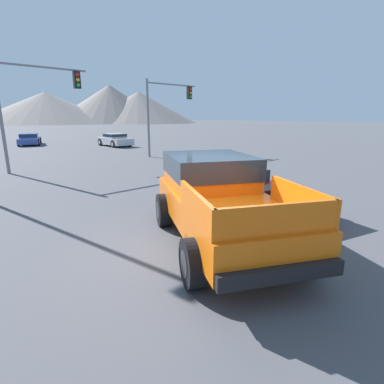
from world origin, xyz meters
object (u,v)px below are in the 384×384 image
(parked_car_blue, at_px, (29,139))
(traffic_light_crosswalk, at_px, (37,94))
(orange_pickup_truck, at_px, (217,194))
(traffic_light_main, at_px, (168,103))
(red_convertible_car, at_px, (260,194))
(parked_car_silver, at_px, (115,140))

(parked_car_blue, bearing_deg, traffic_light_crosswalk, -82.36)
(orange_pickup_truck, relative_size, parked_car_blue, 1.21)
(orange_pickup_truck, relative_size, traffic_light_main, 1.04)
(parked_car_blue, distance_m, traffic_light_crosswalk, 16.94)
(red_convertible_car, xyz_separation_m, parked_car_silver, (6.20, 21.35, 0.18))
(traffic_light_main, xyz_separation_m, traffic_light_crosswalk, (-8.87, -0.56, 0.16))
(traffic_light_crosswalk, bearing_deg, red_convertible_car, -76.16)
(red_convertible_car, relative_size, traffic_light_crosswalk, 0.85)
(red_convertible_car, xyz_separation_m, parked_car_blue, (0.39, 28.19, 0.15))
(traffic_light_main, bearing_deg, traffic_light_crosswalk, -176.37)
(orange_pickup_truck, xyz_separation_m, traffic_light_main, (8.80, 13.28, 2.65))
(red_convertible_car, bearing_deg, orange_pickup_truck, -149.49)
(orange_pickup_truck, bearing_deg, traffic_light_main, 83.81)
(orange_pickup_truck, bearing_deg, traffic_light_crosswalk, 117.65)
(parked_car_silver, distance_m, traffic_light_crosswalk, 13.54)
(traffic_light_main, relative_size, traffic_light_crosswalk, 0.96)
(red_convertible_car, relative_size, parked_car_blue, 1.04)
(orange_pickup_truck, bearing_deg, red_convertible_car, 43.19)
(red_convertible_car, distance_m, parked_car_silver, 22.23)
(parked_car_blue, xyz_separation_m, traffic_light_crosswalk, (-3.32, -16.28, 3.31))
(red_convertible_car, bearing_deg, traffic_light_crosswalk, 118.52)
(parked_car_silver, bearing_deg, traffic_light_crosswalk, -134.22)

